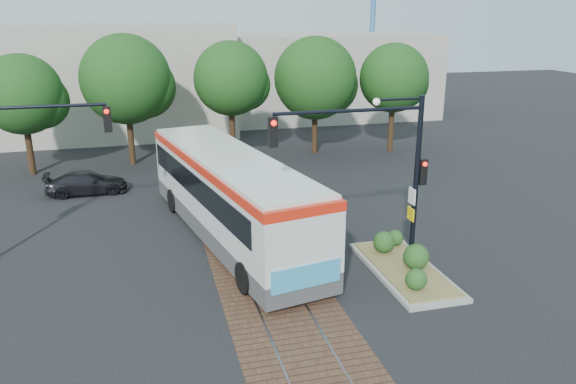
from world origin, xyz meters
name	(u,v)px	position (x,y,z in m)	size (l,w,h in m)	color
ground	(266,276)	(0.00, 0.00, 0.00)	(120.00, 120.00, 0.00)	black
trackbed	(245,234)	(0.00, 4.00, 0.01)	(3.60, 40.00, 0.02)	#513725
tree_row	(225,81)	(1.21, 16.42, 4.85)	(26.40, 5.60, 7.67)	#382314
warehouses	(180,77)	(-0.53, 28.75, 3.81)	(40.00, 13.00, 8.00)	#ADA899
city_bus	(230,192)	(-0.61, 3.82, 1.94)	(5.27, 13.25, 3.47)	#424245
traffic_island	(404,263)	(4.82, -0.90, 0.33)	(2.20, 5.20, 1.13)	gray
signal_pole_main	(384,159)	(3.86, -0.81, 4.16)	(5.49, 0.46, 6.00)	black
signal_pole_left	(13,156)	(-8.37, 4.00, 3.86)	(4.99, 0.34, 6.00)	black
parked_car	(86,183)	(-6.74, 11.42, 0.57)	(1.61, 3.96, 1.15)	black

